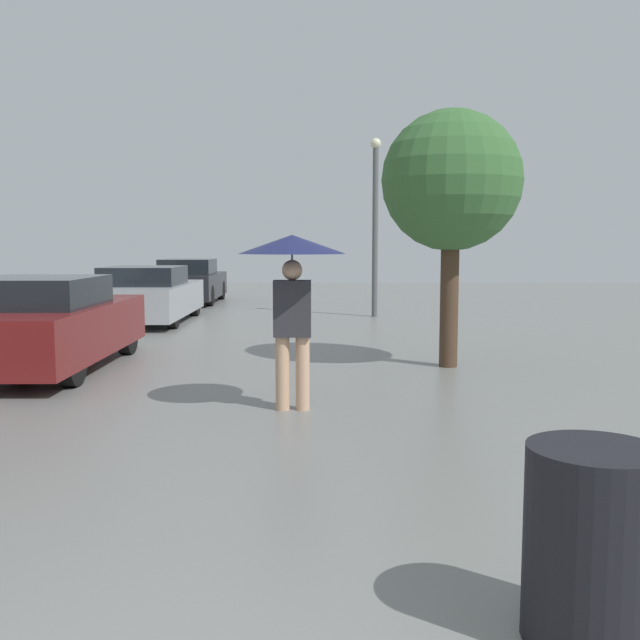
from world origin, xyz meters
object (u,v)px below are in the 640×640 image
at_px(parked_car_farthest, 189,282).
at_px(street_lamp, 375,218).
at_px(pedestrian, 292,268).
at_px(parked_car_third, 146,295).
at_px(trash_bin, 593,544).
at_px(parked_car_second, 42,325).
at_px(tree, 451,183).

relative_size(parked_car_farthest, street_lamp, 0.94).
bearing_deg(pedestrian, parked_car_third, 112.45).
height_order(parked_car_farthest, street_lamp, street_lamp).
relative_size(parked_car_third, trash_bin, 4.95).
xyz_separation_m(parked_car_third, trash_bin, (4.86, -12.62, -0.16)).
bearing_deg(trash_bin, parked_car_second, 126.03).
xyz_separation_m(parked_car_third, tree, (5.53, -5.76, 1.94)).
height_order(parked_car_farthest, tree, tree).
xyz_separation_m(parked_car_second, tree, (5.56, 0.14, 1.91)).
distance_m(parked_car_third, tree, 8.22).
distance_m(parked_car_second, parked_car_third, 5.90).
distance_m(pedestrian, parked_car_second, 4.34).
bearing_deg(tree, street_lamp, 93.74).
distance_m(parked_car_farthest, street_lamp, 6.69).
distance_m(pedestrian, street_lamp, 9.64).
xyz_separation_m(parked_car_farthest, tree, (5.50, -10.92, 1.93)).
xyz_separation_m(tree, street_lamp, (-0.45, 6.88, -0.21)).
bearing_deg(trash_bin, street_lamp, 89.09).
xyz_separation_m(parked_car_second, parked_car_farthest, (0.06, 11.06, -0.01)).
xyz_separation_m(parked_car_third, parked_car_farthest, (0.03, 5.16, 0.01)).
relative_size(parked_car_second, parked_car_third, 0.97).
bearing_deg(parked_car_third, street_lamp, 12.44).
height_order(parked_car_second, trash_bin, parked_car_second).
relative_size(parked_car_farthest, trash_bin, 4.57).
xyz_separation_m(pedestrian, parked_car_second, (-3.48, 2.44, -0.85)).
relative_size(parked_car_second, parked_car_farthest, 1.05).
bearing_deg(parked_car_second, parked_car_third, 89.70).
height_order(pedestrian, parked_car_second, pedestrian).
bearing_deg(parked_car_second, pedestrian, -35.09).
xyz_separation_m(pedestrian, trash_bin, (1.41, -4.28, -1.03)).
height_order(street_lamp, trash_bin, street_lamp).
xyz_separation_m(pedestrian, parked_car_third, (-3.45, 8.35, -0.87)).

